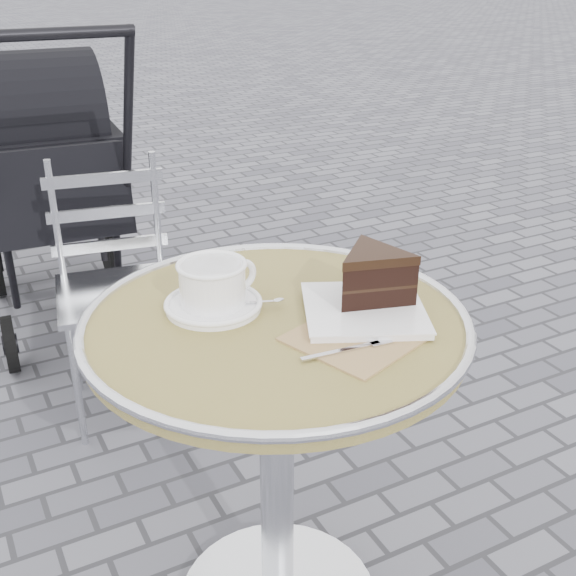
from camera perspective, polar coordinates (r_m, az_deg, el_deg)
name	(u,v)px	position (r m, az deg, el deg)	size (l,w,h in m)	color
cafe_table	(276,394)	(1.41, -0.93, -8.39)	(0.72, 0.72, 0.74)	silver
cappuccino_set	(214,288)	(1.35, -5.88, -0.02)	(0.20, 0.18, 0.09)	white
cake_plate_set	(371,284)	(1.34, 6.59, 0.33)	(0.35, 0.33, 0.12)	#9D7956
bistro_chair	(113,258)	(2.26, -13.68, 2.31)	(0.41, 0.41, 0.79)	silver
baby_stroller	(49,187)	(2.91, -18.40, 7.57)	(0.58, 1.14, 1.15)	black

